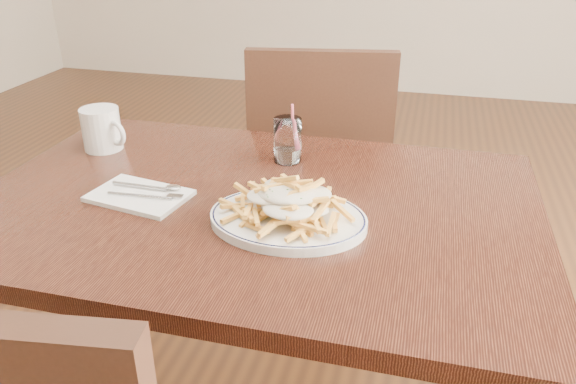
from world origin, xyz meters
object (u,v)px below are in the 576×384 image
(fries_plate, at_px, (288,219))
(loaded_fries, at_px, (288,198))
(table, at_px, (255,231))
(coffee_mug, at_px, (102,129))
(chair_far, at_px, (320,168))
(water_glass, at_px, (288,143))

(fries_plate, relative_size, loaded_fries, 1.48)
(table, relative_size, coffee_mug, 8.92)
(chair_far, xyz_separation_m, loaded_fries, (0.08, -0.74, 0.27))
(fries_plate, height_order, coffee_mug, coffee_mug)
(coffee_mug, bearing_deg, chair_far, 45.60)
(table, distance_m, water_glass, 0.25)
(table, relative_size, fries_plate, 3.54)
(table, xyz_separation_m, coffee_mug, (-0.46, 0.18, 0.13))
(chair_far, xyz_separation_m, coffee_mug, (-0.47, -0.48, 0.26))
(table, bearing_deg, fries_plate, -40.71)
(chair_far, distance_m, loaded_fries, 0.79)
(water_glass, bearing_deg, chair_far, 90.57)
(chair_far, height_order, water_glass, chair_far)
(fries_plate, distance_m, water_glass, 0.32)
(table, xyz_separation_m, water_glass, (0.02, 0.22, 0.13))
(fries_plate, distance_m, loaded_fries, 0.05)
(loaded_fries, distance_m, water_glass, 0.31)
(coffee_mug, bearing_deg, loaded_fries, -24.95)
(table, height_order, coffee_mug, coffee_mug)
(loaded_fries, height_order, water_glass, water_glass)
(fries_plate, bearing_deg, chair_far, 96.42)
(chair_far, height_order, loaded_fries, chair_far)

